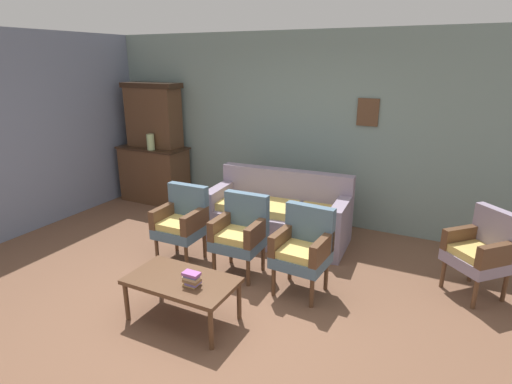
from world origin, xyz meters
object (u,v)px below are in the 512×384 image
floral_couch (278,216)px  book_stack_on_table (192,279)px  armchair_by_doorway (241,231)px  vase_on_cabinet (151,142)px  wingback_chair_by_fireplace (482,249)px  side_cabinet (155,174)px  armchair_near_couch_end (303,247)px  armchair_near_cabinet (182,220)px  coffee_table (182,283)px

floral_couch → book_stack_on_table: floral_couch is taller
armchair_by_doorway → book_stack_on_table: 1.09m
vase_on_cabinet → wingback_chair_by_fireplace: vase_on_cabinet is taller
side_cabinet → armchair_near_couch_end: (3.27, -1.61, 0.03)m
vase_on_cabinet → armchair_near_cabinet: (1.60, -1.39, -0.56)m
armchair_near_couch_end → wingback_chair_by_fireplace: size_ratio=1.00×
side_cabinet → coffee_table: size_ratio=1.16×
armchair_by_doorway → wingback_chair_by_fireplace: same height
armchair_by_doorway → book_stack_on_table: armchair_by_doorway is taller
vase_on_cabinet → wingback_chair_by_fireplace: 4.85m
vase_on_cabinet → armchair_near_couch_end: bearing=-24.4°
vase_on_cabinet → floral_couch: bearing=-8.2°
vase_on_cabinet → book_stack_on_table: size_ratio=1.57×
floral_couch → wingback_chair_by_fireplace: (2.37, -0.33, 0.17)m
wingback_chair_by_fireplace → armchair_near_cabinet: bearing=-167.3°
vase_on_cabinet → armchair_near_cabinet: bearing=-41.0°
armchair_near_cabinet → coffee_table: armchair_near_cabinet is taller
floral_couch → armchair_by_doorway: same height
side_cabinet → wingback_chair_by_fireplace: (4.89, -0.85, 0.03)m
coffee_table → armchair_near_couch_end: bearing=50.2°
armchair_near_couch_end → coffee_table: bearing=-129.8°
side_cabinet → book_stack_on_table: side_cabinet is taller
armchair_by_doorway → book_stack_on_table: size_ratio=5.56×
vase_on_cabinet → armchair_by_doorway: vase_on_cabinet is taller
armchair_near_cabinet → armchair_near_couch_end: size_ratio=1.00×
vase_on_cabinet → wingback_chair_by_fireplace: (4.77, -0.67, -0.56)m
side_cabinet → coffee_table: bearing=-46.3°
coffee_table → vase_on_cabinet: bearing=134.2°
side_cabinet → vase_on_cabinet: bearing=-55.2°
vase_on_cabinet → floral_couch: 2.53m
side_cabinet → armchair_near_cabinet: bearing=-42.3°
floral_couch → coffee_table: size_ratio=1.88×
floral_couch → armchair_near_couch_end: 1.33m
vase_on_cabinet → floral_couch: size_ratio=0.14×
wingback_chair_by_fireplace → vase_on_cabinet: bearing=171.9°
armchair_near_cabinet → armchair_by_doorway: size_ratio=1.00×
wingback_chair_by_fireplace → coffee_table: 2.98m
book_stack_on_table → wingback_chair_by_fireplace: bearing=37.8°
wingback_chair_by_fireplace → coffee_table: size_ratio=0.90×
armchair_near_cabinet → armchair_by_doorway: same height
vase_on_cabinet → armchair_near_couch_end: vase_on_cabinet is taller
armchair_near_cabinet → book_stack_on_table: armchair_near_cabinet is taller
side_cabinet → vase_on_cabinet: vase_on_cabinet is taller
floral_couch → armchair_near_couch_end: (0.75, -1.08, 0.17)m
armchair_near_couch_end → floral_couch: bearing=124.7°
armchair_by_doorway → wingback_chair_by_fireplace: size_ratio=1.00×
coffee_table → wingback_chair_by_fireplace: bearing=35.3°
armchair_near_cabinet → coffee_table: size_ratio=0.90×
armchair_by_doorway → coffee_table: armchair_by_doorway is taller
armchair_near_couch_end → armchair_near_cabinet: bearing=178.7°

